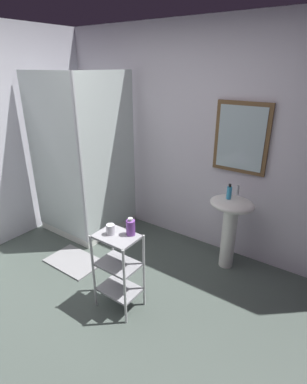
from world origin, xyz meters
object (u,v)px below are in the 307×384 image
(pedestal_sink, at_px, (231,218))
(storage_cart, at_px, (118,266))
(rinse_cup, at_px, (111,229))
(hand_soap_bottle, at_px, (229,192))
(bath_mat, at_px, (74,261))
(conditioner_bottle_purple, at_px, (131,227))
(shower_stall, at_px, (87,197))

(pedestal_sink, distance_m, storage_cart, 1.27)
(rinse_cup, bearing_deg, hand_soap_bottle, 62.51)
(hand_soap_bottle, height_order, rinse_cup, hand_soap_bottle)
(bath_mat, bearing_deg, pedestal_sink, 33.61)
(conditioner_bottle_purple, xyz_separation_m, bath_mat, (-0.94, 0.11, -0.80))
(bath_mat, bearing_deg, conditioner_bottle_purple, -6.59)
(bath_mat, bearing_deg, storage_cart, -12.56)
(pedestal_sink, distance_m, conditioner_bottle_purple, 1.17)
(hand_soap_bottle, distance_m, bath_mat, 1.87)
(pedestal_sink, height_order, hand_soap_bottle, hand_soap_bottle)
(pedestal_sink, bearing_deg, hand_soap_bottle, -134.67)
(shower_stall, xyz_separation_m, pedestal_sink, (1.82, 0.31, 0.12))
(shower_stall, xyz_separation_m, bath_mat, (0.41, -0.63, -0.45))
(conditioner_bottle_purple, bearing_deg, bath_mat, 173.41)
(storage_cart, distance_m, bath_mat, 0.98)
(shower_stall, relative_size, rinse_cup, 22.29)
(hand_soap_bottle, height_order, conditioner_bottle_purple, hand_soap_bottle)
(shower_stall, bearing_deg, rinse_cup, -34.52)
(storage_cart, bearing_deg, conditioner_bottle_purple, 44.08)
(shower_stall, distance_m, rinse_cup, 1.51)
(rinse_cup, height_order, bath_mat, rinse_cup)
(conditioner_bottle_purple, height_order, bath_mat, conditioner_bottle_purple)
(rinse_cup, distance_m, bath_mat, 1.14)
(pedestal_sink, distance_m, bath_mat, 1.79)
(shower_stall, height_order, hand_soap_bottle, shower_stall)
(storage_cart, relative_size, conditioner_bottle_purple, 4.82)
(pedestal_sink, bearing_deg, shower_stall, -170.41)
(shower_stall, relative_size, bath_mat, 3.33)
(storage_cart, bearing_deg, pedestal_sink, 63.91)
(storage_cart, xyz_separation_m, bath_mat, (-0.86, 0.19, -0.43))
(hand_soap_bottle, relative_size, bath_mat, 0.26)
(pedestal_sink, xyz_separation_m, storage_cart, (-0.55, -1.13, -0.14))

